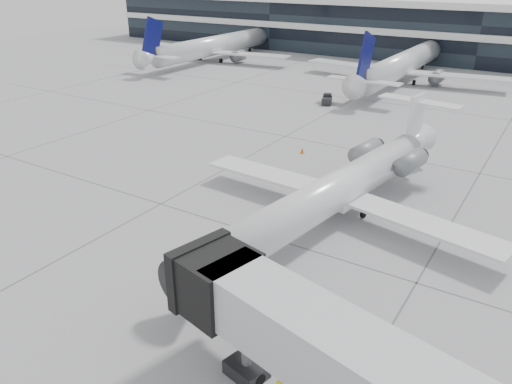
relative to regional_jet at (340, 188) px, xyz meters
The scene contains 8 objects.
ground 6.43m from the regional_jet, 115.94° to the right, with size 220.00×220.00×0.00m, color gray.
terminal 76.72m from the regional_jet, 91.95° to the left, with size 170.00×22.00×10.00m, color black.
bg_jet_left 68.82m from the regional_jet, 133.81° to the left, with size 32.00×40.00×9.60m, color white, non-canonical shape.
bg_jet_center 50.81m from the regional_jet, 102.07° to the left, with size 32.00×40.00×9.60m, color white, non-canonical shape.
regional_jet is the anchor object (origin of this frame).
jet_bridge 20.54m from the regional_jet, 63.18° to the right, with size 17.91×7.23×5.79m.
traffic_cone 14.02m from the regional_jet, 128.34° to the left, with size 0.48×0.48×0.59m.
far_tug 33.23m from the regional_jet, 116.22° to the left, with size 1.88×2.40×1.34m.
Camera 1 is at (15.04, -25.74, 17.06)m, focal length 35.00 mm.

